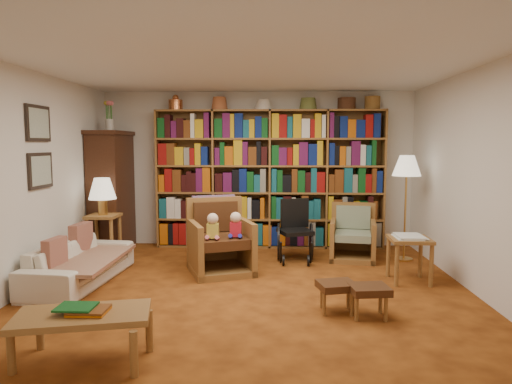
{
  "coord_description": "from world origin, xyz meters",
  "views": [
    {
      "loc": [
        0.27,
        -4.95,
        1.66
      ],
      "look_at": [
        0.05,
        0.6,
        1.08
      ],
      "focal_mm": 32.0,
      "sensor_mm": 36.0,
      "label": 1
    }
  ],
  "objects_px": {
    "armchair_leather": "(222,241)",
    "footstool_b": "(369,292)",
    "floor_lamp": "(407,170)",
    "wheelchair": "(295,232)",
    "side_table_papers": "(410,245)",
    "armchair_sage": "(352,238)",
    "footstool_a": "(337,288)",
    "side_table_lamp": "(104,227)",
    "coffee_table": "(83,319)",
    "sofa": "(80,263)"
  },
  "relations": [
    {
      "from": "armchair_leather",
      "to": "footstool_b",
      "type": "bearing_deg",
      "value": -44.47
    },
    {
      "from": "armchair_leather",
      "to": "floor_lamp",
      "type": "distance_m",
      "value": 2.78
    },
    {
      "from": "wheelchair",
      "to": "side_table_papers",
      "type": "distance_m",
      "value": 1.68
    },
    {
      "from": "footstool_b",
      "to": "wheelchair",
      "type": "bearing_deg",
      "value": 105.76
    },
    {
      "from": "armchair_sage",
      "to": "footstool_a",
      "type": "distance_m",
      "value": 2.24
    },
    {
      "from": "side_table_lamp",
      "to": "coffee_table",
      "type": "distance_m",
      "value": 3.18
    },
    {
      "from": "armchair_sage",
      "to": "sofa",
      "type": "bearing_deg",
      "value": -158.84
    },
    {
      "from": "armchair_leather",
      "to": "footstool_b",
      "type": "height_order",
      "value": "armchair_leather"
    },
    {
      "from": "coffee_table",
      "to": "footstool_a",
      "type": "bearing_deg",
      "value": 28.77
    },
    {
      "from": "armchair_sage",
      "to": "floor_lamp",
      "type": "xyz_separation_m",
      "value": [
        0.73,
        -0.09,
        0.99
      ]
    },
    {
      "from": "wheelchair",
      "to": "footstool_b",
      "type": "bearing_deg",
      "value": -74.24
    },
    {
      "from": "armchair_leather",
      "to": "footstool_a",
      "type": "relative_size",
      "value": 2.46
    },
    {
      "from": "floor_lamp",
      "to": "footstool_b",
      "type": "xyz_separation_m",
      "value": [
        -0.95,
        -2.21,
        -1.04
      ]
    },
    {
      "from": "side_table_papers",
      "to": "armchair_sage",
      "type": "bearing_deg",
      "value": 113.36
    },
    {
      "from": "side_table_lamp",
      "to": "floor_lamp",
      "type": "relative_size",
      "value": 0.44
    },
    {
      "from": "side_table_lamp",
      "to": "footstool_a",
      "type": "distance_m",
      "value": 3.59
    },
    {
      "from": "wheelchair",
      "to": "footstool_a",
      "type": "bearing_deg",
      "value": -81.13
    },
    {
      "from": "armchair_leather",
      "to": "floor_lamp",
      "type": "height_order",
      "value": "floor_lamp"
    },
    {
      "from": "footstool_a",
      "to": "coffee_table",
      "type": "relative_size",
      "value": 0.39
    },
    {
      "from": "side_table_lamp",
      "to": "footstool_b",
      "type": "relative_size",
      "value": 1.67
    },
    {
      "from": "footstool_a",
      "to": "coffee_table",
      "type": "height_order",
      "value": "coffee_table"
    },
    {
      "from": "sofa",
      "to": "floor_lamp",
      "type": "relative_size",
      "value": 1.12
    },
    {
      "from": "wheelchair",
      "to": "footstool_b",
      "type": "xyz_separation_m",
      "value": [
        0.61,
        -2.18,
        -0.15
      ]
    },
    {
      "from": "footstool_a",
      "to": "side_table_lamp",
      "type": "bearing_deg",
      "value": 148.22
    },
    {
      "from": "wheelchair",
      "to": "coffee_table",
      "type": "relative_size",
      "value": 0.81
    },
    {
      "from": "armchair_sage",
      "to": "side_table_papers",
      "type": "height_order",
      "value": "armchair_sage"
    },
    {
      "from": "side_table_lamp",
      "to": "floor_lamp",
      "type": "distance_m",
      "value": 4.37
    },
    {
      "from": "side_table_lamp",
      "to": "floor_lamp",
      "type": "xyz_separation_m",
      "value": [
        4.29,
        0.21,
        0.81
      ]
    },
    {
      "from": "footstool_b",
      "to": "coffee_table",
      "type": "relative_size",
      "value": 0.37
    },
    {
      "from": "sofa",
      "to": "wheelchair",
      "type": "xyz_separation_m",
      "value": [
        2.62,
        1.21,
        0.15
      ]
    },
    {
      "from": "side_table_papers",
      "to": "footstool_b",
      "type": "bearing_deg",
      "value": -121.64
    },
    {
      "from": "floor_lamp",
      "to": "footstool_a",
      "type": "distance_m",
      "value": 2.65
    },
    {
      "from": "armchair_leather",
      "to": "armchair_sage",
      "type": "bearing_deg",
      "value": 21.92
    },
    {
      "from": "side_table_lamp",
      "to": "footstool_a",
      "type": "height_order",
      "value": "side_table_lamp"
    },
    {
      "from": "armchair_leather",
      "to": "side_table_papers",
      "type": "xyz_separation_m",
      "value": [
        2.32,
        -0.41,
        0.06
      ]
    },
    {
      "from": "footstool_a",
      "to": "side_table_papers",
      "type": "bearing_deg",
      "value": 45.83
    },
    {
      "from": "sofa",
      "to": "footstool_b",
      "type": "height_order",
      "value": "sofa"
    },
    {
      "from": "floor_lamp",
      "to": "footstool_a",
      "type": "height_order",
      "value": "floor_lamp"
    },
    {
      "from": "side_table_lamp",
      "to": "armchair_sage",
      "type": "xyz_separation_m",
      "value": [
        3.56,
        0.3,
        -0.18
      ]
    },
    {
      "from": "side_table_papers",
      "to": "footstool_b",
      "type": "distance_m",
      "value": 1.38
    },
    {
      "from": "sofa",
      "to": "side_table_lamp",
      "type": "xyz_separation_m",
      "value": [
        -0.1,
        1.04,
        0.24
      ]
    },
    {
      "from": "footstool_b",
      "to": "floor_lamp",
      "type": "bearing_deg",
      "value": 66.72
    },
    {
      "from": "wheelchair",
      "to": "coffee_table",
      "type": "distance_m",
      "value": 3.64
    },
    {
      "from": "wheelchair",
      "to": "armchair_leather",
      "type": "bearing_deg",
      "value": -148.41
    },
    {
      "from": "floor_lamp",
      "to": "coffee_table",
      "type": "height_order",
      "value": "floor_lamp"
    },
    {
      "from": "sofa",
      "to": "footstool_b",
      "type": "xyz_separation_m",
      "value": [
        3.24,
        -0.97,
        0.0
      ]
    },
    {
      "from": "side_table_lamp",
      "to": "side_table_papers",
      "type": "relative_size",
      "value": 1.16
    },
    {
      "from": "wheelchair",
      "to": "coffee_table",
      "type": "xyz_separation_m",
      "value": [
        -1.75,
        -3.19,
        -0.06
      ]
    },
    {
      "from": "armchair_sage",
      "to": "side_table_lamp",
      "type": "bearing_deg",
      "value": -175.21
    },
    {
      "from": "sofa",
      "to": "armchair_sage",
      "type": "relative_size",
      "value": 2.13
    }
  ]
}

